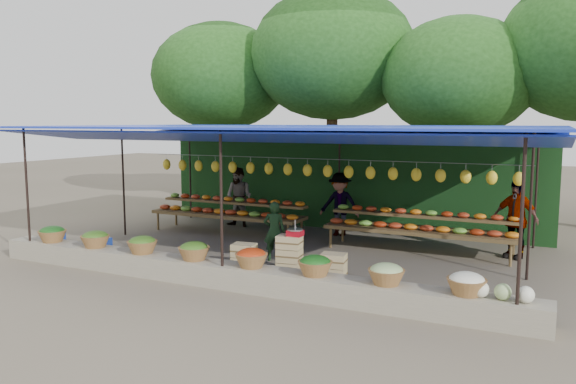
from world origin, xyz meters
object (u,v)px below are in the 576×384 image
at_px(crate_counter, 288,259).
at_px(vendor_seated, 274,231).
at_px(blue_crate_front, 99,244).
at_px(weighing_scale, 295,232).
at_px(blue_crate_back, 54,236).

distance_m(crate_counter, vendor_seated, 1.20).
relative_size(vendor_seated, blue_crate_front, 2.42).
relative_size(crate_counter, weighing_scale, 7.66).
xyz_separation_m(blue_crate_front, blue_crate_back, (-1.66, 0.23, -0.00)).
bearing_deg(blue_crate_back, weighing_scale, 17.86).
distance_m(crate_counter, weighing_scale, 0.55).
xyz_separation_m(weighing_scale, blue_crate_front, (-4.88, -0.07, -0.69)).
bearing_deg(blue_crate_back, vendor_seated, 26.59).
bearing_deg(weighing_scale, blue_crate_back, 178.63).
relative_size(vendor_seated, blue_crate_back, 2.43).
bearing_deg(weighing_scale, blue_crate_front, -179.19).
relative_size(blue_crate_front, blue_crate_back, 1.00).
height_order(vendor_seated, blue_crate_back, vendor_seated).
bearing_deg(blue_crate_front, vendor_seated, 26.15).
bearing_deg(blue_crate_front, blue_crate_back, -175.05).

